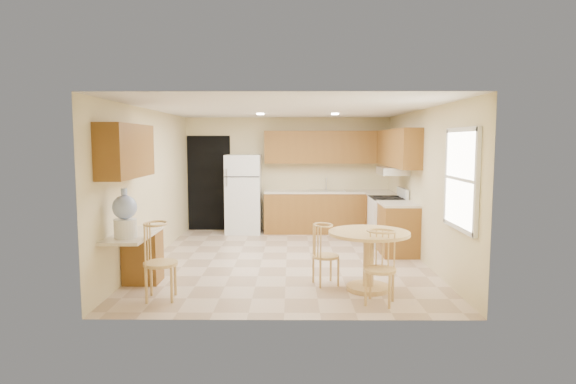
{
  "coord_description": "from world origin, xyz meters",
  "views": [
    {
      "loc": [
        0.08,
        -7.91,
        1.97
      ],
      "look_at": [
        0.02,
        0.3,
        1.11
      ],
      "focal_mm": 30.0,
      "sensor_mm": 36.0,
      "label": 1
    }
  ],
  "objects_px": {
    "chair_desk": "(158,255)",
    "water_crock": "(125,216)",
    "refrigerator": "(244,194)",
    "chair_table_a": "(326,250)",
    "stove": "(388,221)",
    "chair_table_b": "(381,262)",
    "dining_table": "(369,252)"
  },
  "relations": [
    {
      "from": "water_crock",
      "to": "chair_table_a",
      "type": "bearing_deg",
      "value": 11.01
    },
    {
      "from": "water_crock",
      "to": "chair_table_b",
      "type": "bearing_deg",
      "value": -5.5
    },
    {
      "from": "chair_table_b",
      "to": "chair_desk",
      "type": "xyz_separation_m",
      "value": [
        -2.71,
        0.14,
        0.04
      ]
    },
    {
      "from": "stove",
      "to": "chair_table_b",
      "type": "xyz_separation_m",
      "value": [
        -0.77,
        -3.47,
        0.07
      ]
    },
    {
      "from": "water_crock",
      "to": "chair_desk",
      "type": "bearing_deg",
      "value": -19.7
    },
    {
      "from": "stove",
      "to": "water_crock",
      "type": "bearing_deg",
      "value": -141.16
    },
    {
      "from": "chair_table_b",
      "to": "dining_table",
      "type": "bearing_deg",
      "value": -65.63
    },
    {
      "from": "refrigerator",
      "to": "water_crock",
      "type": "bearing_deg",
      "value": -103.48
    },
    {
      "from": "refrigerator",
      "to": "water_crock",
      "type": "distance_m",
      "value": 4.51
    },
    {
      "from": "dining_table",
      "to": "chair_table_b",
      "type": "relative_size",
      "value": 1.2
    },
    {
      "from": "water_crock",
      "to": "dining_table",
      "type": "bearing_deg",
      "value": 6.01
    },
    {
      "from": "stove",
      "to": "chair_desk",
      "type": "height_order",
      "value": "stove"
    },
    {
      "from": "chair_desk",
      "to": "water_crock",
      "type": "relative_size",
      "value": 1.54
    },
    {
      "from": "refrigerator",
      "to": "water_crock",
      "type": "height_order",
      "value": "refrigerator"
    },
    {
      "from": "dining_table",
      "to": "water_crock",
      "type": "distance_m",
      "value": 3.17
    },
    {
      "from": "chair_table_b",
      "to": "water_crock",
      "type": "distance_m",
      "value": 3.21
    },
    {
      "from": "stove",
      "to": "chair_desk",
      "type": "relative_size",
      "value": 1.13
    },
    {
      "from": "stove",
      "to": "chair_table_a",
      "type": "height_order",
      "value": "stove"
    },
    {
      "from": "dining_table",
      "to": "chair_desk",
      "type": "relative_size",
      "value": 1.11
    },
    {
      "from": "stove",
      "to": "dining_table",
      "type": "bearing_deg",
      "value": -106.1
    },
    {
      "from": "refrigerator",
      "to": "chair_table_a",
      "type": "distance_m",
      "value": 4.18
    },
    {
      "from": "dining_table",
      "to": "chair_table_a",
      "type": "xyz_separation_m",
      "value": [
        -0.55,
        0.17,
        -0.01
      ]
    },
    {
      "from": "refrigerator",
      "to": "stove",
      "type": "relative_size",
      "value": 1.55
    },
    {
      "from": "refrigerator",
      "to": "chair_desk",
      "type": "distance_m",
      "value": 4.59
    },
    {
      "from": "stove",
      "to": "water_crock",
      "type": "relative_size",
      "value": 1.75
    },
    {
      "from": "stove",
      "to": "chair_table_b",
      "type": "height_order",
      "value": "stove"
    },
    {
      "from": "refrigerator",
      "to": "chair_table_b",
      "type": "height_order",
      "value": "refrigerator"
    },
    {
      "from": "chair_desk",
      "to": "stove",
      "type": "bearing_deg",
      "value": 128.42
    },
    {
      "from": "dining_table",
      "to": "water_crock",
      "type": "bearing_deg",
      "value": -173.99
    },
    {
      "from": "chair_table_a",
      "to": "chair_desk",
      "type": "distance_m",
      "value": 2.21
    },
    {
      "from": "refrigerator",
      "to": "chair_table_a",
      "type": "xyz_separation_m",
      "value": [
        1.51,
        -3.88,
        -0.34
      ]
    },
    {
      "from": "refrigerator",
      "to": "chair_desk",
      "type": "relative_size",
      "value": 1.76
    }
  ]
}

